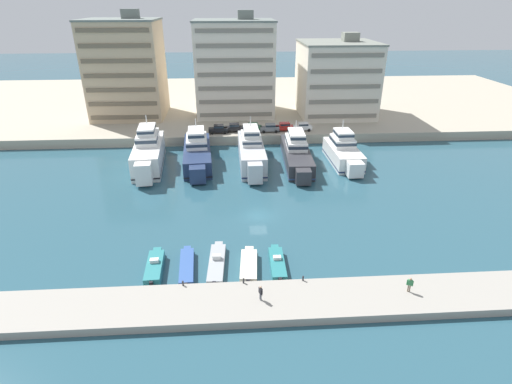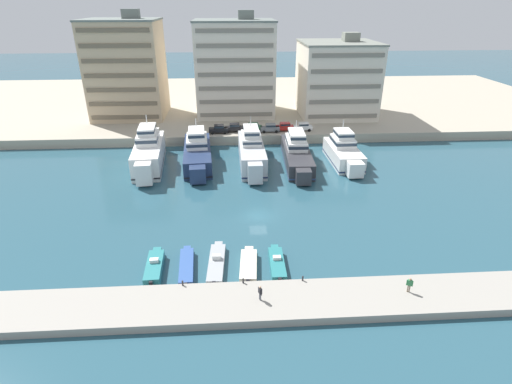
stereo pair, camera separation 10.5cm
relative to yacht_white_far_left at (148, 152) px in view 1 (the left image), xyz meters
The scene contains 27 objects.
ground_plane 27.64m from the yacht_white_far_left, 46.91° to the right, with size 400.00×400.00×0.00m, color #285160.
quay_promenade 49.51m from the yacht_white_far_left, 67.68° to the left, with size 180.00×70.00×1.96m, color #ADA38E.
pier_dock 43.33m from the yacht_white_far_left, 64.26° to the right, with size 120.00×5.91×0.89m, color #9E998E.
yacht_white_far_left is the anchor object (origin of this frame).
yacht_navy_left 8.86m from the yacht_white_far_left, ahead, with size 6.11×20.33×7.89m.
yacht_silver_mid_left 18.89m from the yacht_white_far_left, ahead, with size 4.65×19.85×8.41m.
yacht_charcoal_center_left 27.36m from the yacht_white_far_left, ahead, with size 5.33×20.91×7.53m.
yacht_white_center 36.23m from the yacht_white_far_left, ahead, with size 5.08×15.88×7.73m.
motorboat_teal_far_left 33.00m from the yacht_white_far_left, 79.26° to the right, with size 2.04×6.79×1.45m.
motorboat_blue_left 33.84m from the yacht_white_far_left, 73.24° to the right, with size 1.98×7.52×0.86m.
motorboat_grey_mid_left 34.51m from the yacht_white_far_left, 67.58° to the right, with size 2.07×8.30×1.26m.
motorboat_cream_center_left 36.74m from the yacht_white_far_left, 62.71° to the right, with size 2.25×6.78×0.88m.
motorboat_teal_center 38.27m from the yacht_white_far_left, 58.26° to the right, with size 1.71×6.82×1.27m.
car_black_far_left 18.19m from the yacht_white_far_left, 46.56° to the left, with size 4.15×2.03×1.80m.
car_black_left 21.22m from the yacht_white_far_left, 41.67° to the left, with size 4.16×2.04×1.80m.
car_green_mid_left 24.43m from the yacht_white_far_left, 35.32° to the left, with size 4.21×2.14×1.80m.
car_grey_center_left 27.14m from the yacht_white_far_left, 29.49° to the left, with size 4.13×1.98×1.80m.
car_red_center 30.34m from the yacht_white_far_left, 27.74° to the left, with size 4.18×2.08×1.80m.
car_white_center_right 33.82m from the yacht_white_far_left, 24.18° to the left, with size 4.11×1.94×1.80m.
apartment_block_far_left 32.42m from the yacht_white_far_left, 107.20° to the left, with size 16.87×15.38×24.13m.
apartment_block_left 36.00m from the yacht_white_far_left, 61.40° to the left, with size 18.79×15.59×23.85m.
apartment_block_mid_left 50.16m from the yacht_white_far_left, 34.07° to the left, with size 17.76×17.49×19.14m.
pedestrian_near_edge 50.83m from the yacht_white_far_left, 49.64° to the right, with size 0.60×0.40×1.68m.
pedestrian_mid_deck 42.84m from the yacht_white_far_left, 65.62° to the right, with size 0.39×0.60×1.68m.
bollard_west 37.59m from the yacht_white_far_left, 74.96° to the right, with size 0.20×0.20×0.61m.
bollard_west_mid 39.71m from the yacht_white_far_left, 66.09° to the right, with size 0.20×0.20×0.61m.
bollard_east_mid 42.67m from the yacht_white_far_left, 58.28° to the right, with size 0.20×0.20×0.61m.
Camera 1 is at (-3.57, -49.96, 27.85)m, focal length 28.00 mm.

